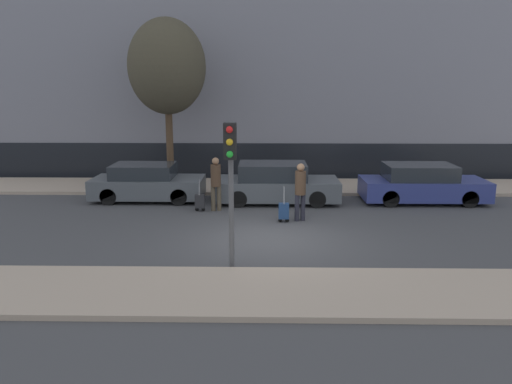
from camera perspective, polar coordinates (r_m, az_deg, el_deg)
ground_plane at (r=13.96m, az=1.52°, el=-5.39°), size 80.00×80.00×0.00m
sidewalk_near at (r=10.43m, az=1.67°, el=-11.34°), size 28.00×2.50×0.12m
sidewalk_far at (r=20.73m, az=1.38°, el=0.65°), size 28.00×3.00×0.12m
building_facade at (r=24.39m, az=1.41°, el=18.71°), size 28.00×3.52×13.97m
parked_car_0 at (r=18.87m, az=-12.32°, el=0.99°), size 4.06×1.79×1.35m
parked_car_1 at (r=18.16m, az=2.30°, el=0.93°), size 4.42×1.91×1.43m
parked_car_2 at (r=19.13m, az=18.45°, el=0.83°), size 4.43×1.85×1.38m
pedestrian_left at (r=16.86m, az=-4.62°, el=1.32°), size 0.35×0.34×1.82m
trolley_left at (r=16.99m, az=-6.43°, el=-1.05°), size 0.34×0.29×1.11m
pedestrian_right at (r=15.61m, az=5.09°, el=0.44°), size 0.34×0.34×1.83m
trolley_right at (r=15.55m, az=3.19°, el=-2.18°), size 0.34×0.29×1.14m
traffic_light at (r=11.11m, az=-2.93°, el=2.95°), size 0.28×0.47×3.41m
bare_tree_near_crossing at (r=20.41m, az=-10.14°, el=13.88°), size 3.04×3.04×6.64m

